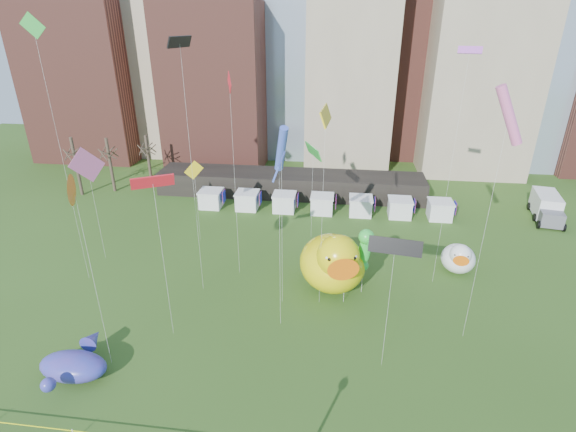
# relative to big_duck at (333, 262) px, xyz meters

# --- Properties ---
(skyline) EXTENTS (101.00, 23.00, 68.00)m
(skyline) POSITION_rel_big_duck_xyz_m (-0.72, 42.77, 18.48)
(skyline) COLOR brown
(skyline) RESTS_ON ground
(pavilion) EXTENTS (38.00, 6.00, 3.20)m
(pavilion) POSITION_rel_big_duck_xyz_m (-6.97, 23.71, -1.36)
(pavilion) COLOR black
(pavilion) RESTS_ON ground
(vendor_tents) EXTENTS (33.24, 2.80, 2.40)m
(vendor_tents) POSITION_rel_big_duck_xyz_m (-1.95, 17.71, -1.85)
(vendor_tents) COLOR white
(vendor_tents) RESTS_ON ground
(bare_trees) EXTENTS (8.44, 6.44, 8.50)m
(bare_trees) POSITION_rel_big_duck_xyz_m (-33.14, 22.25, 1.06)
(bare_trees) COLOR #382B21
(bare_trees) RESTS_ON ground
(big_duck) EXTENTS (7.55, 9.00, 6.44)m
(big_duck) POSITION_rel_big_duck_xyz_m (0.00, 0.00, 0.00)
(big_duck) COLOR yellow
(big_duck) RESTS_ON ground
(small_duck) EXTENTS (3.95, 4.84, 3.51)m
(small_duck) POSITION_rel_big_duck_xyz_m (12.37, 4.63, -1.34)
(small_duck) COLOR white
(small_duck) RESTS_ON ground
(seahorse_green) EXTENTS (1.72, 1.97, 6.59)m
(seahorse_green) POSITION_rel_big_duck_xyz_m (2.72, -0.33, 1.91)
(seahorse_green) COLOR silver
(seahorse_green) RESTS_ON ground
(seahorse_purple) EXTENTS (1.69, 1.87, 4.99)m
(seahorse_purple) POSITION_rel_big_duck_xyz_m (1.08, -2.05, 0.46)
(seahorse_purple) COLOR silver
(seahorse_purple) RESTS_ON ground
(whale_inflatable) EXTENTS (5.00, 6.37, 2.18)m
(whale_inflatable) POSITION_rel_big_duck_xyz_m (-17.82, -13.29, -1.96)
(whale_inflatable) COLOR #51399C
(whale_inflatable) RESTS_ON ground
(box_truck) EXTENTS (3.90, 7.65, 3.11)m
(box_truck) POSITION_rel_big_duck_xyz_m (26.46, 19.49, -1.36)
(box_truck) COLOR silver
(box_truck) RESTS_ON ground
(kite_0) EXTENTS (2.76, 1.81, 13.52)m
(kite_0) POSITION_rel_big_duck_xyz_m (-12.64, -8.03, 10.05)
(kite_0) COLOR silver
(kite_0) RESTS_ON ground
(kite_1) EXTENTS (2.00, 3.13, 12.23)m
(kite_1) POSITION_rel_big_duck_xyz_m (-24.29, 2.76, 7.36)
(kite_1) COLOR silver
(kite_1) RESTS_ON ground
(kite_2) EXTENTS (3.46, 0.98, 10.46)m
(kite_2) POSITION_rel_big_duck_xyz_m (3.96, -9.53, 6.95)
(kite_2) COLOR silver
(kite_2) RESTS_ON ground
(kite_3) EXTENTS (1.97, 0.27, 23.84)m
(kite_3) POSITION_rel_big_duck_xyz_m (-23.92, -1.18, 18.85)
(kite_3) COLOR silver
(kite_3) RESTS_ON ground
(kite_4) EXTENTS (1.93, 0.94, 9.45)m
(kite_4) POSITION_rel_big_duck_xyz_m (-15.59, 8.34, 5.30)
(kite_4) COLOR silver
(kite_4) RESTS_ON ground
(kite_5) EXTENTS (1.53, 2.39, 16.14)m
(kite_5) POSITION_rel_big_duck_xyz_m (-4.41, -2.62, 11.20)
(kite_5) COLOR silver
(kite_5) RESTS_ON ground
(kite_6) EXTENTS (0.96, 1.79, 14.73)m
(kite_6) POSITION_rel_big_duck_xyz_m (-15.92, -11.91, 10.82)
(kite_6) COLOR silver
(kite_6) RESTS_ON ground
(kite_7) EXTENTS (1.81, 0.74, 21.42)m
(kite_7) POSITION_rel_big_duck_xyz_m (9.66, 2.43, 17.72)
(kite_7) COLOR silver
(kite_7) RESTS_ON ground
(kite_8) EXTENTS (0.74, 1.70, 19.39)m
(kite_8) POSITION_rel_big_duck_xyz_m (-9.39, 1.76, 14.71)
(kite_8) COLOR silver
(kite_8) RESTS_ON ground
(kite_9) EXTENTS (2.33, 0.79, 19.65)m
(kite_9) POSITION_rel_big_duck_xyz_m (10.70, -5.43, 14.72)
(kite_9) COLOR silver
(kite_9) RESTS_ON ground
(kite_10) EXTENTS (1.12, 2.72, 22.19)m
(kite_10) POSITION_rel_big_duck_xyz_m (-12.15, -1.51, 18.60)
(kite_10) COLOR silver
(kite_10) RESTS_ON ground
(kite_11) EXTENTS (2.14, 3.97, 10.95)m
(kite_11) POSITION_rel_big_duck_xyz_m (-2.83, 10.52, 7.35)
(kite_11) COLOR silver
(kite_11) RESTS_ON ground
(kite_12) EXTENTS (0.78, 3.92, 17.35)m
(kite_12) POSITION_rel_big_duck_xyz_m (-1.10, -2.27, 13.74)
(kite_12) COLOR silver
(kite_12) RESTS_ON ground
(kite_13) EXTENTS (0.59, 3.76, 14.37)m
(kite_13) POSITION_rel_big_duck_xyz_m (-4.14, -5.72, 10.80)
(kite_13) COLOR silver
(kite_13) RESTS_ON ground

